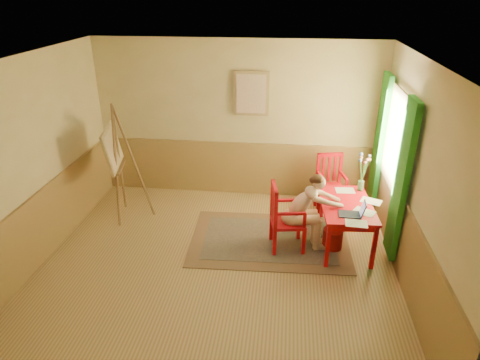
# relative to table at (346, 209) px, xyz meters

# --- Properties ---
(room) EXTENTS (5.04, 4.54, 2.84)m
(room) POSITION_rel_table_xyz_m (-1.79, -0.64, 0.77)
(room) COLOR tan
(room) RESTS_ON ground
(wainscot) EXTENTS (5.00, 4.50, 1.00)m
(wainscot) POSITION_rel_table_xyz_m (-1.79, 0.16, -0.13)
(wainscot) COLOR tan
(wainscot) RESTS_ON room
(window) EXTENTS (0.12, 2.01, 2.20)m
(window) POSITION_rel_table_xyz_m (0.63, 0.46, 0.71)
(window) COLOR white
(window) RESTS_ON room
(wall_portrait) EXTENTS (0.60, 0.05, 0.76)m
(wall_portrait) POSITION_rel_table_xyz_m (-1.54, 1.56, 1.27)
(wall_portrait) COLOR tan
(wall_portrait) RESTS_ON room
(rug) EXTENTS (2.46, 1.69, 0.02)m
(rug) POSITION_rel_table_xyz_m (-1.09, 0.01, -0.62)
(rug) COLOR #8C7251
(rug) RESTS_ON room
(table) EXTENTS (0.80, 1.25, 0.72)m
(table) POSITION_rel_table_xyz_m (0.00, 0.00, 0.00)
(table) COLOR red
(table) RESTS_ON room
(chair_left) EXTENTS (0.54, 0.53, 1.03)m
(chair_left) POSITION_rel_table_xyz_m (-0.88, -0.16, -0.12)
(chair_left) COLOR red
(chair_left) RESTS_ON room
(chair_back) EXTENTS (0.52, 0.54, 1.00)m
(chair_back) POSITION_rel_table_xyz_m (-0.12, 1.11, -0.13)
(chair_back) COLOR red
(chair_back) RESTS_ON room
(figure) EXTENTS (0.91, 0.46, 1.19)m
(figure) POSITION_rel_table_xyz_m (-0.58, -0.12, 0.03)
(figure) COLOR beige
(figure) RESTS_ON room
(laptop) EXTENTS (0.35, 0.22, 0.21)m
(laptop) POSITION_rel_table_xyz_m (0.06, -0.34, 0.13)
(laptop) COLOR #1E2338
(laptop) RESTS_ON table
(papers) EXTENTS (0.67, 1.20, 0.00)m
(papers) POSITION_rel_table_xyz_m (0.17, -0.07, 0.09)
(papers) COLOR white
(papers) RESTS_ON table
(vase) EXTENTS (0.23, 0.29, 0.58)m
(vase) POSITION_rel_table_xyz_m (0.26, 0.47, 0.36)
(vase) COLOR #3F724C
(vase) RESTS_ON table
(wastebasket) EXTENTS (0.37, 0.37, 0.32)m
(wastebasket) POSITION_rel_table_xyz_m (-0.15, -0.09, -0.47)
(wastebasket) COLOR #9E1015
(wastebasket) RESTS_ON room
(easel) EXTENTS (0.73, 0.88, 1.96)m
(easel) POSITION_rel_table_xyz_m (-3.60, 0.48, 0.53)
(easel) COLOR olive
(easel) RESTS_ON room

